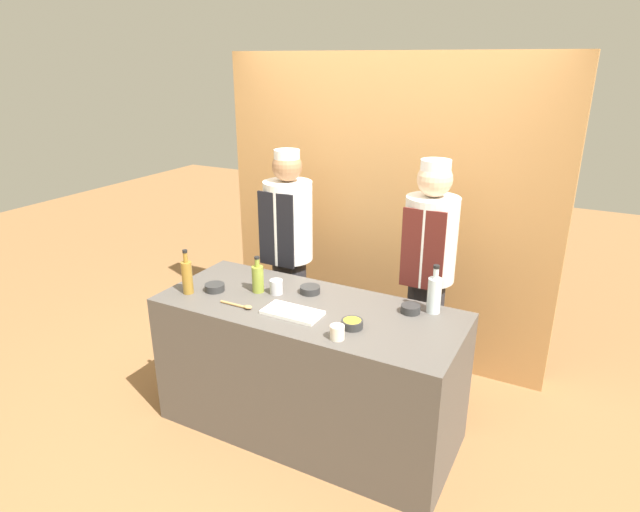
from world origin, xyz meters
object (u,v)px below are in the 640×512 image
sauce_bowl_brown (215,287)px  sauce_bowl_white (310,289)px  sauce_bowl_red (411,308)px  cup_cream (337,332)px  cup_steel (276,287)px  bottle_oil (258,278)px  chef_right (427,276)px  wooden_spoon (240,306)px  chef_left (289,253)px  cutting_board (293,312)px  sauce_bowl_yellow (352,323)px  bottle_clear (434,294)px  bottle_vinegar (187,276)px

sauce_bowl_brown → sauce_bowl_white: (0.57, 0.26, -0.00)m
sauce_bowl_red → sauce_bowl_brown: bearing=-166.6°
cup_cream → cup_steel: (-0.62, 0.35, 0.01)m
bottle_oil → cup_steel: bearing=13.9°
sauce_bowl_white → cup_steel: 0.22m
cup_cream → chef_right: bearing=77.9°
wooden_spoon → chef_left: size_ratio=0.13×
wooden_spoon → bottle_oil: bearing=97.4°
bottle_oil → sauce_bowl_white: bearing=24.3°
bottle_oil → cup_steel: bottle_oil is taller
cutting_board → cup_steel: (-0.24, 0.21, 0.04)m
cup_cream → chef_left: bearing=132.7°
cutting_board → sauce_bowl_red: bearing=29.5°
sauce_bowl_yellow → sauce_bowl_red: (0.23, 0.34, 0.00)m
bottle_clear → cup_cream: bottle_clear is taller
sauce_bowl_brown → cutting_board: sauce_bowl_brown is taller
cutting_board → bottle_vinegar: 0.77m
sauce_bowl_red → cup_steel: size_ratio=1.25×
sauce_bowl_red → bottle_vinegar: bottle_vinegar is taller
sauce_bowl_red → sauce_bowl_white: size_ratio=0.89×
sauce_bowl_red → chef_right: size_ratio=0.07×
sauce_bowl_yellow → sauce_bowl_white: (-0.44, 0.31, -0.00)m
bottle_vinegar → cup_cream: (1.13, -0.09, -0.08)m
sauce_bowl_yellow → cutting_board: (-0.39, -0.01, -0.02)m
bottle_oil → bottle_vinegar: size_ratio=0.82×
sauce_bowl_brown → chef_left: size_ratio=0.08×
sauce_bowl_red → bottle_clear: (0.12, 0.07, 0.09)m
chef_left → chef_right: bearing=0.0°
sauce_bowl_red → cup_steel: (-0.86, -0.14, 0.02)m
sauce_bowl_yellow → cup_steel: (-0.63, 0.20, 0.02)m
chef_left → cutting_board: bearing=-57.6°
cup_cream → cup_steel: size_ratio=0.86×
bottle_oil → bottle_vinegar: bottle_vinegar is taller
sauce_bowl_brown → bottle_vinegar: bearing=-139.9°
bottle_clear → bottle_oil: bearing=-167.5°
cup_steel → chef_left: size_ratio=0.05×
bottle_oil → cup_cream: bottle_oil is taller
cutting_board → bottle_clear: size_ratio=1.18×
sauce_bowl_white → cup_steel: cup_steel is taller
bottle_clear → cup_steel: 1.01m
sauce_bowl_yellow → chef_right: chef_right is taller
sauce_bowl_white → cup_steel: bearing=-149.8°
sauce_bowl_brown → chef_left: chef_left is taller
sauce_bowl_brown → cup_steel: bearing=21.7°
sauce_bowl_white → sauce_bowl_brown: bearing=-155.3°
sauce_bowl_yellow → cup_cream: cup_cream is taller
sauce_bowl_red → chef_left: (-1.14, 0.46, 0.01)m
sauce_bowl_yellow → cup_steel: size_ratio=1.32×
sauce_bowl_brown → bottle_clear: (1.37, 0.37, 0.09)m
wooden_spoon → chef_left: 0.91m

